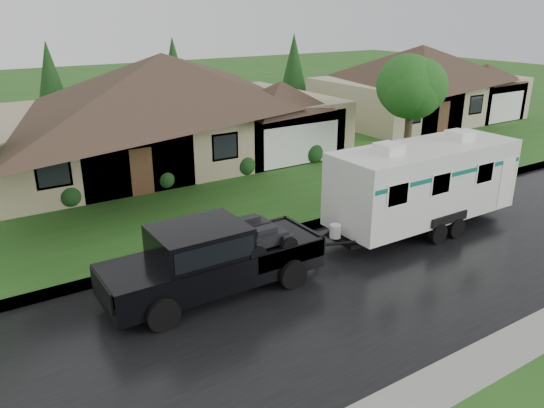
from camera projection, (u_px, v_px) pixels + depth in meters
The scene contains 10 objects.
ground at pixel (280, 269), 17.05m from camera, with size 140.00×140.00×0.00m, color #25571B.
road at pixel (318, 295), 15.47m from camera, with size 140.00×8.00×0.01m, color black.
curb at pixel (245, 243), 18.79m from camera, with size 140.00×0.50×0.15m, color gray.
lawn at pixel (127, 161), 28.82m from camera, with size 140.00×26.00×0.15m, color #25571B.
house_main at pixel (170, 95), 27.86m from camera, with size 19.44×10.80×6.90m.
house_neighbor at pixel (425, 75), 38.55m from camera, with size 15.12×9.72×6.45m.
tree_right_green at pixel (412, 91), 26.93m from camera, with size 3.30×3.30×5.46m.
shrub_row at pixel (206, 170), 25.16m from camera, with size 13.60×1.00×1.00m.
pickup_truck at pixel (210, 257), 15.28m from camera, with size 6.46×2.45×2.15m.
travel_trailer at pixel (424, 181), 19.52m from camera, with size 7.96×2.80×3.57m.
Camera 1 is at (-8.53, -12.66, 7.88)m, focal length 35.00 mm.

